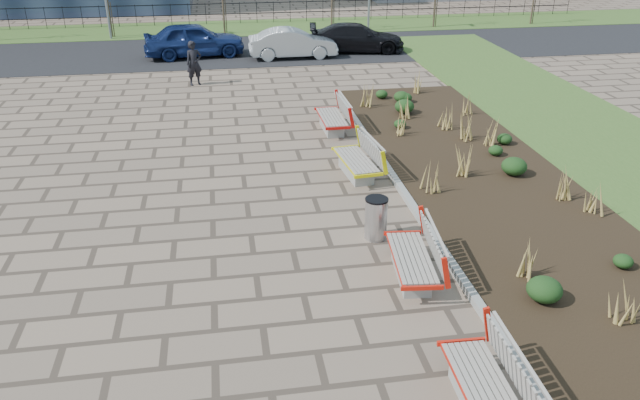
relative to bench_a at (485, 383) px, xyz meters
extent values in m
plane|color=#73604F|center=(-3.00, 2.48, -0.50)|extent=(120.00, 120.00, 0.00)
cube|color=black|center=(3.25, 7.48, -0.45)|extent=(4.50, 18.00, 0.10)
cube|color=gray|center=(0.92, 7.48, -0.42)|extent=(0.16, 18.00, 0.15)
cube|color=#33511E|center=(-3.00, 30.48, -0.48)|extent=(80.00, 5.00, 0.04)
cube|color=black|center=(-3.00, 24.48, -0.49)|extent=(80.00, 7.00, 0.02)
cylinder|color=#B2B2B7|center=(-0.31, 5.24, -0.03)|extent=(0.49, 0.49, 0.94)
imported|color=black|center=(-4.41, 18.61, 0.37)|extent=(0.73, 0.60, 1.73)
imported|color=navy|center=(-4.50, 23.58, 0.31)|extent=(4.81, 2.42, 1.57)
imported|color=#9FA2A6|center=(0.01, 22.62, 0.19)|extent=(4.07, 1.46, 1.34)
imported|color=black|center=(3.23, 23.42, 0.18)|extent=(4.78, 2.47, 1.32)
camera|label=1|loc=(-3.44, -6.39, 6.23)|focal=35.00mm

